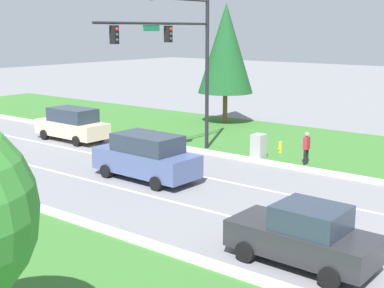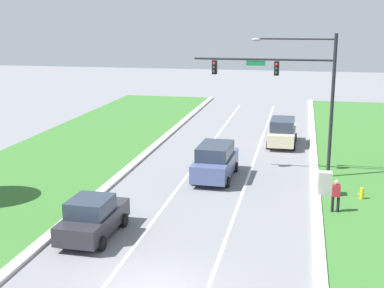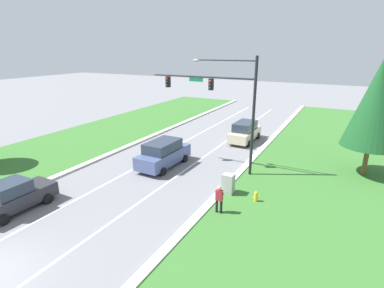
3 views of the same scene
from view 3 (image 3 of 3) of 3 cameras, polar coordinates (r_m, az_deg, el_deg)
traffic_signal_mast at (r=21.44m, az=5.94°, el=8.98°), size 8.12×0.41×8.35m
champagne_suv at (r=29.84m, az=10.05°, el=2.34°), size 2.09×4.91×1.98m
charcoal_sedan at (r=19.75m, az=-30.76°, el=-8.54°), size 2.08×4.25×1.79m
slate_blue_suv at (r=23.21m, az=-5.47°, el=-1.82°), size 2.28×5.05×2.06m
utility_cabinet at (r=19.02m, az=6.92°, el=-7.63°), size 0.70×0.60×1.35m
pedestrian at (r=16.72m, az=5.19°, el=-10.31°), size 0.40×0.24×1.69m
fire_hydrant at (r=18.46m, az=12.06°, el=-9.87°), size 0.34×0.20×0.70m
conifer_near_right_tree at (r=23.77m, az=31.68°, el=6.60°), size 3.80×3.80×8.31m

